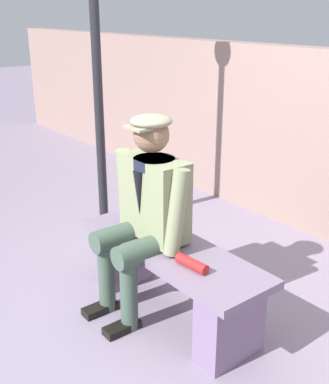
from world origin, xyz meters
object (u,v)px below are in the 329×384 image
Objects in this scene: seated_man at (146,206)px; rolled_magazine at (192,264)px; bench at (171,273)px; lamp_post at (95,18)px.

seated_man is 6.07× the size of rolled_magazine.
bench is 0.37m from rolled_magazine.
bench is at bearing -15.45° from rolled_magazine.
rolled_magazine is (-0.46, 0.01, -0.21)m from seated_man.
rolled_magazine is 0.08× the size of lamp_post.
bench is 0.52× the size of lamp_post.
seated_man is at bearing 160.39° from lamp_post.
seated_man is 0.48× the size of lamp_post.
lamp_post reaches higher than bench.
bench is at bearing -158.16° from seated_man.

